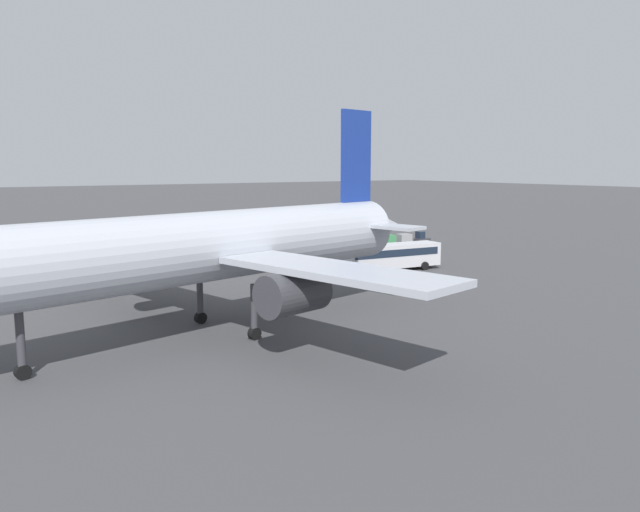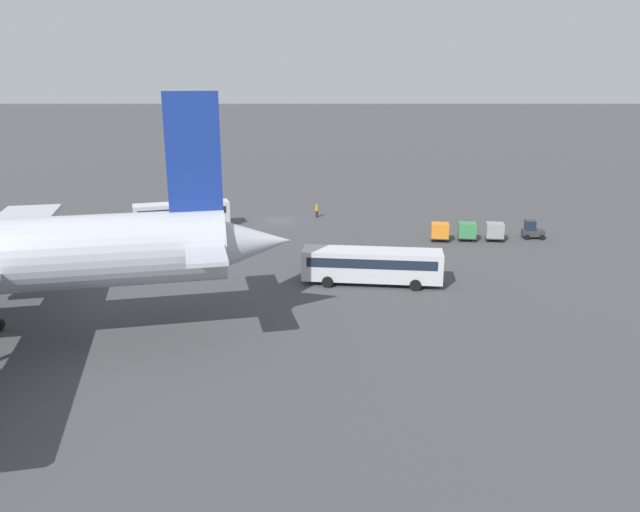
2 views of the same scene
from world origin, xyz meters
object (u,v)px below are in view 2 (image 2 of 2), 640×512
shuttle_bus_near (182,213)px  shuttle_bus_far (372,264)px  cargo_cart_grey (495,231)px  worker_person (317,211)px  baggage_tug (532,230)px  cargo_cart_orange (440,231)px  cargo_cart_green (467,230)px

shuttle_bus_near → shuttle_bus_far: 29.84m
shuttle_bus_near → cargo_cart_grey: bearing=153.7°
shuttle_bus_far → worker_person: bearing=-72.8°
shuttle_bus_far → cargo_cart_grey: size_ratio=5.74×
shuttle_bus_near → cargo_cart_grey: size_ratio=5.26×
shuttle_bus_far → baggage_tug: (-19.56, -15.88, -0.94)m
cargo_cart_grey → baggage_tug: bearing=-166.0°
baggage_tug → cargo_cart_orange: (10.75, 1.22, 0.25)m
baggage_tug → worker_person: (24.63, -10.74, -0.07)m
shuttle_bus_near → cargo_cart_grey: 36.89m
shuttle_bus_far → cargo_cart_grey: 21.02m
cargo_cart_grey → cargo_cart_orange: 6.16m
shuttle_bus_near → cargo_cart_green: bearing=153.0°
baggage_tug → worker_person: 26.87m
worker_person → cargo_cart_grey: 23.30m
baggage_tug → cargo_cart_green: 7.74m
shuttle_bus_near → cargo_cart_grey: shuttle_bus_near is taller
cargo_cart_grey → cargo_cart_orange: bearing=0.7°
worker_person → cargo_cart_orange: size_ratio=0.79×
shuttle_bus_near → cargo_cart_green: (-33.30, 5.96, -0.67)m
baggage_tug → cargo_cart_orange: 10.82m
baggage_tug → cargo_cart_orange: size_ratio=1.12×
shuttle_bus_far → worker_person: 27.11m
cargo_cart_grey → cargo_cart_orange: (6.16, 0.07, 0.00)m
worker_person → cargo_cart_green: 20.65m
shuttle_bus_far → cargo_cart_orange: size_ratio=5.74×
baggage_tug → cargo_cart_grey: bearing=16.5°
worker_person → cargo_cart_grey: cargo_cart_grey is taller
cargo_cart_grey → cargo_cart_orange: same height
cargo_cart_orange → baggage_tug: bearing=-173.5°
baggage_tug → cargo_cart_orange: baggage_tug is taller
cargo_cart_orange → shuttle_bus_near: bearing=-11.5°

